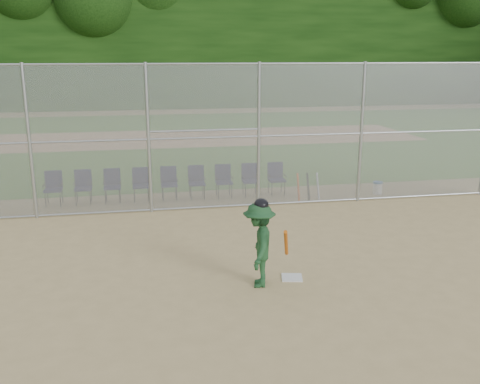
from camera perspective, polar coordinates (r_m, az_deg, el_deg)
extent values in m
plane|color=tan|center=(10.43, 2.59, -9.29)|extent=(100.00, 100.00, 0.00)
plane|color=#35691F|center=(27.68, -6.01, 5.77)|extent=(100.00, 100.00, 0.00)
plane|color=tan|center=(27.68, -6.01, 5.77)|extent=(24.00, 24.00, 0.00)
cube|color=gray|center=(14.61, -1.83, 5.85)|extent=(16.00, 0.02, 4.00)
cylinder|color=#9EA3A8|center=(14.44, -1.90, 13.52)|extent=(16.00, 0.05, 0.05)
cube|color=black|center=(44.34, -8.16, 16.12)|extent=(80.00, 5.00, 11.00)
cube|color=silver|center=(10.52, 5.56, -9.07)|extent=(0.47, 0.47, 0.02)
imported|color=#1B4423|center=(9.89, 2.05, -5.64)|extent=(0.83, 1.15, 1.60)
ellipsoid|color=black|center=(9.65, 2.09, -1.34)|extent=(0.27, 0.30, 0.23)
cylinder|color=#D05E13|center=(9.57, 4.94, -5.44)|extent=(0.27, 0.62, 0.66)
cylinder|color=white|center=(17.04, 14.46, 0.37)|extent=(0.28, 0.28, 0.33)
cylinder|color=#2559A2|center=(17.00, 14.50, 0.99)|extent=(0.30, 0.30, 0.04)
cylinder|color=#D84C14|center=(15.66, 6.24, 0.45)|extent=(0.06, 0.31, 0.83)
cylinder|color=black|center=(15.75, 7.28, 0.48)|extent=(0.06, 0.34, 0.82)
cylinder|color=#B2B2B7|center=(15.84, 8.31, 0.51)|extent=(0.06, 0.37, 0.81)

